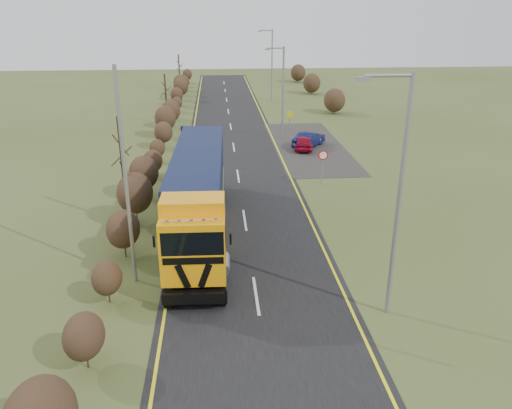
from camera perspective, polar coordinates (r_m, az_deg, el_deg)
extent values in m
plane|color=#424E21|center=(24.70, -0.74, -5.49)|extent=(160.00, 160.00, 0.00)
cube|color=black|center=(33.90, -1.90, 2.20)|extent=(8.00, 120.00, 0.02)
cube|color=#292725|center=(44.15, 5.95, 6.71)|extent=(6.00, 18.00, 0.02)
cube|color=yellow|center=(33.93, -8.16, 2.05)|extent=(0.12, 116.00, 0.01)
cube|color=yellow|center=(34.25, 4.30, 2.40)|extent=(0.12, 116.00, 0.01)
cube|color=silver|center=(21.21, 0.01, -10.32)|extent=(0.12, 3.00, 0.01)
cube|color=silver|center=(28.30, -1.30, -1.77)|extent=(0.12, 3.00, 0.01)
cube|color=silver|center=(35.78, -2.06, 3.29)|extent=(0.12, 3.00, 0.01)
cube|color=silver|center=(43.45, -2.56, 6.58)|extent=(0.12, 3.00, 0.01)
cube|color=silver|center=(51.22, -2.92, 8.88)|extent=(0.12, 3.00, 0.01)
cube|color=silver|center=(59.04, -3.18, 10.57)|extent=(0.12, 3.00, 0.01)
cube|color=silver|center=(66.91, -3.38, 11.87)|extent=(0.12, 3.00, 0.01)
cube|color=silver|center=(74.81, -3.55, 12.89)|extent=(0.12, 3.00, 0.01)
cube|color=silver|center=(82.73, -3.68, 13.71)|extent=(0.12, 3.00, 0.01)
ellipsoid|color=#332216|center=(17.73, -19.08, -14.02)|extent=(1.34, 1.74, 1.54)
ellipsoid|color=#332216|center=(21.09, -16.67, -8.04)|extent=(1.21, 1.57, 1.39)
ellipsoid|color=#332216|center=(24.44, -14.95, -2.72)|extent=(1.58, 2.06, 1.82)
ellipsoid|color=#332216|center=(27.97, -13.67, 1.30)|extent=(1.96, 2.55, 2.25)
ellipsoid|color=#332216|center=(31.76, -12.71, 3.58)|extent=(1.83, 2.38, 2.10)
ellipsoid|color=#332216|center=(35.67, -11.72, 4.90)|extent=(1.37, 1.78, 1.57)
ellipsoid|color=#332216|center=(39.54, -11.22, 6.33)|extent=(1.20, 1.56, 1.38)
ellipsoid|color=#332216|center=(43.31, -10.53, 8.14)|extent=(1.55, 2.02, 1.78)
ellipsoid|color=#332216|center=(47.13, -10.32, 9.69)|extent=(1.95, 2.53, 2.24)
ellipsoid|color=#332216|center=(51.04, -9.70, 10.52)|extent=(1.85, 2.41, 2.13)
ellipsoid|color=#332216|center=(55.06, -9.58, 10.87)|extent=(1.40, 1.81, 1.61)
ellipsoid|color=#332216|center=(58.99, -9.02, 11.41)|extent=(1.19, 1.55, 1.37)
ellipsoid|color=#332216|center=(62.90, -9.05, 12.31)|extent=(1.52, 1.97, 1.75)
ellipsoid|color=#332216|center=(66.77, -8.57, 13.20)|extent=(1.93, 2.51, 2.22)
ellipsoid|color=#332216|center=(70.75, -8.65, 13.61)|extent=(1.88, 2.44, 2.16)
ellipsoid|color=#332216|center=(74.74, -8.17, 13.72)|extent=(1.43, 1.85, 1.64)
ellipsoid|color=#332216|center=(78.75, -8.28, 13.95)|extent=(1.19, 1.55, 1.37)
ellipsoid|color=#332216|center=(82.66, -7.86, 14.51)|extent=(1.49, 1.93, 1.71)
cylinder|color=#34251A|center=(27.68, -14.93, 3.56)|extent=(0.18, 0.18, 6.05)
cylinder|color=#34251A|center=(52.92, -10.25, 11.74)|extent=(0.18, 0.18, 5.06)
cylinder|color=#34251A|center=(74.63, -8.75, 14.64)|extent=(0.18, 0.18, 5.15)
cube|color=black|center=(21.81, -6.82, -7.46)|extent=(2.57, 4.73, 0.46)
cube|color=#FA9F0A|center=(20.23, -7.10, -4.56)|extent=(2.60, 2.30, 2.64)
cube|color=black|center=(20.18, -6.97, -10.55)|extent=(2.54, 0.19, 0.56)
cube|color=black|center=(19.64, -8.36, -8.16)|extent=(0.61, 0.04, 1.09)
cube|color=black|center=(19.59, -5.85, -8.10)|extent=(0.61, 0.04, 1.09)
cube|color=black|center=(19.00, -7.29, -4.50)|extent=(2.38, 0.13, 0.96)
cube|color=black|center=(19.29, -7.20, -6.43)|extent=(2.33, 0.10, 0.28)
cube|color=#FA9F0A|center=(19.91, -7.28, 0.04)|extent=(2.58, 1.49, 0.57)
cylinder|color=silver|center=(18.85, -7.39, -1.83)|extent=(2.23, 0.12, 0.06)
cube|color=black|center=(19.32, -11.58, -4.15)|extent=(0.08, 0.12, 0.46)
cube|color=black|center=(19.16, -2.93, -3.93)|extent=(0.08, 0.12, 0.46)
cylinder|color=gray|center=(22.22, -9.82, -6.90)|extent=(0.61, 1.33, 0.57)
cylinder|color=gray|center=(22.12, -3.75, -6.75)|extent=(0.61, 1.33, 0.57)
cube|color=yellow|center=(27.56, -6.45, 0.17)|extent=(2.90, 12.85, 0.24)
cube|color=black|center=(27.05, -6.59, 3.16)|extent=(2.86, 12.44, 2.79)
cube|color=#0E183E|center=(33.00, -6.30, 6.55)|extent=(2.52, 0.13, 2.79)
cube|color=#0E183E|center=(21.25, -7.03, -2.10)|extent=(2.52, 0.13, 2.79)
cube|color=black|center=(31.38, -6.24, 1.73)|extent=(2.44, 3.72, 0.36)
cube|color=yellow|center=(26.96, -9.08, -2.06)|extent=(0.21, 5.58, 0.46)
cube|color=yellow|center=(26.87, -3.81, -1.91)|extent=(0.21, 5.58, 0.46)
cylinder|color=black|center=(20.58, -9.94, -10.15)|extent=(0.35, 1.06, 1.06)
cylinder|color=black|center=(20.47, -3.91, -10.02)|extent=(0.35, 1.06, 1.06)
cylinder|color=black|center=(22.77, -9.42, -6.80)|extent=(0.35, 1.06, 1.06)
cylinder|color=black|center=(22.67, -4.02, -6.67)|extent=(0.35, 1.06, 1.06)
cylinder|color=black|center=(30.62, -8.26, 0.86)|extent=(0.35, 1.06, 1.06)
cylinder|color=black|center=(30.55, -4.27, 0.98)|extent=(0.35, 1.06, 1.06)
cylinder|color=black|center=(31.57, -8.16, 1.50)|extent=(0.35, 1.06, 1.06)
cylinder|color=black|center=(31.50, -4.29, 1.62)|extent=(0.35, 1.06, 1.06)
cylinder|color=black|center=(32.52, -8.07, 2.11)|extent=(0.35, 1.06, 1.06)
cylinder|color=black|center=(32.46, -4.31, 2.23)|extent=(0.35, 1.06, 1.06)
imported|color=maroon|center=(42.91, 5.48, 7.14)|extent=(2.06, 3.87, 1.25)
imported|color=#0B0E3E|center=(43.70, 6.07, 7.41)|extent=(3.43, 4.01, 1.30)
cylinder|color=gray|center=(18.78, 16.02, 0.21)|extent=(0.18, 0.18, 9.32)
cylinder|color=gray|center=(17.43, 14.93, 14.06)|extent=(1.66, 0.12, 0.12)
cube|color=gray|center=(17.19, 12.21, 13.85)|extent=(0.47, 0.19, 0.15)
cylinder|color=gray|center=(45.85, 3.10, 12.52)|extent=(0.18, 0.18, 8.13)
cylinder|color=gray|center=(45.31, 2.25, 17.43)|extent=(1.45, 0.12, 0.12)
cube|color=gray|center=(45.23, 1.30, 17.32)|extent=(0.41, 0.16, 0.13)
cylinder|color=gray|center=(65.45, 1.83, 15.55)|extent=(0.18, 0.18, 8.82)
cylinder|color=gray|center=(65.06, 1.15, 19.29)|extent=(1.57, 0.12, 0.12)
cube|color=gray|center=(64.99, 0.42, 19.20)|extent=(0.44, 0.18, 0.14)
cylinder|color=gray|center=(21.04, -14.65, 2.57)|extent=(0.16, 0.16, 9.28)
cylinder|color=gray|center=(34.03, 7.58, 3.93)|extent=(0.08, 0.08, 2.08)
cylinder|color=red|center=(33.70, 7.68, 5.60)|extent=(0.67, 0.04, 0.67)
cylinder|color=white|center=(33.68, 7.68, 5.59)|extent=(0.50, 0.02, 0.50)
cylinder|color=gray|center=(49.97, 3.88, 9.36)|extent=(0.08, 0.08, 1.46)
cube|color=#D2D10B|center=(49.75, 3.91, 10.29)|extent=(0.74, 0.04, 0.74)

